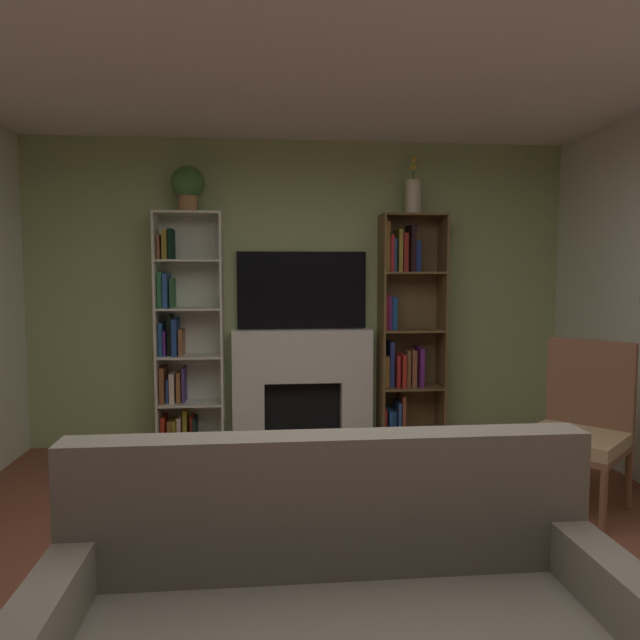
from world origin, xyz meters
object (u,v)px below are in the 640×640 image
fireplace (303,385)px  armchair (580,425)px  bookshelf_right (404,331)px  potted_plant (188,186)px  tv (302,290)px  vase_with_flowers (413,195)px  bookshelf_left (183,343)px

fireplace → armchair: (1.68, -1.57, 0.01)m
fireplace → bookshelf_right: size_ratio=0.65×
potted_plant → armchair: potted_plant is taller
fireplace → tv: size_ratio=1.17×
bookshelf_right → vase_with_flowers: 1.18m
tv → vase_with_flowers: vase_with_flowers is taller
potted_plant → fireplace: bearing=2.6°
fireplace → armchair: size_ratio=1.23×
fireplace → potted_plant: potted_plant is taller
bookshelf_left → bookshelf_right: bearing=-0.0°
tv → bookshelf_left: size_ratio=0.56×
fireplace → bookshelf_left: size_ratio=0.65×
tv → vase_with_flowers: size_ratio=2.32×
bookshelf_right → bookshelf_left: bearing=180.0°
tv → vase_with_flowers: (0.96, -0.12, 0.82)m
tv → bookshelf_left: bookshelf_left is taller
vase_with_flowers → bookshelf_right: bearing=148.1°
potted_plant → vase_with_flowers: (1.91, 0.00, -0.06)m
fireplace → bookshelf_right: bookshelf_right is taller
bookshelf_left → vase_with_flowers: vase_with_flowers is taller
armchair → bookshelf_left: bearing=150.0°
fireplace → bookshelf_left: (-1.02, -0.01, 0.39)m
armchair → tv: bearing=135.7°
fireplace → bookshelf_right: (0.90, -0.01, 0.47)m
bookshelf_left → potted_plant: bearing=-29.6°
fireplace → tv: bearing=90.0°
tv → potted_plant: potted_plant is taller
bookshelf_left → fireplace: bearing=0.5°
armchair → vase_with_flowers: bearing=115.5°
bookshelf_right → potted_plant: potted_plant is taller
tv → armchair: (1.68, -1.64, -0.82)m
fireplace → vase_with_flowers: bearing=-2.6°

